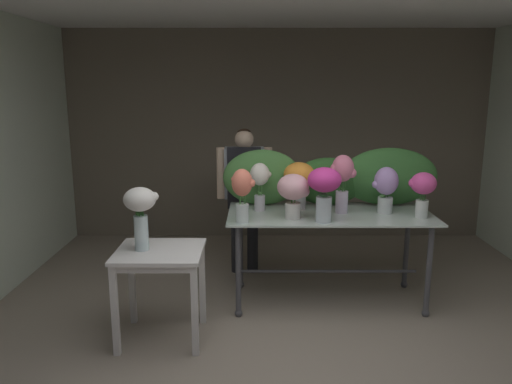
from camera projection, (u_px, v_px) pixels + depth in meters
ground_plane at (283, 287)px, 5.16m from camera, size 8.24×8.24×0.00m
wall_back at (276, 136)px, 6.70m from camera, size 5.66×0.12×2.75m
display_table_glass at (328, 227)px, 4.69m from camera, size 1.89×0.87×0.88m
side_table_white at (159, 262)px, 4.00m from camera, size 0.69×0.62×0.76m
florist at (244, 185)px, 5.39m from camera, size 0.60×0.24×1.59m
foliage_backdrop at (335, 178)px, 4.91m from camera, size 2.11×0.30×0.57m
vase_lilac_dahlias at (385, 187)px, 4.60m from camera, size 0.25×0.22×0.43m
vase_ivory_snapdragons at (259, 181)px, 4.68m from camera, size 0.20×0.18×0.45m
vase_blush_carnations at (293, 191)px, 4.41m from camera, size 0.29×0.28×0.40m
vase_magenta_lilies at (323, 187)px, 4.28m from camera, size 0.29×0.29×0.48m
vase_coral_stock at (241, 191)px, 4.27m from camera, size 0.21×0.18×0.47m
vase_rosy_anemones at (342, 177)px, 4.58m from camera, size 0.24×0.20×0.54m
vase_fuchsia_tulips at (422, 189)px, 4.43m from camera, size 0.24×0.23×0.41m
vase_sunset_freesia at (298, 179)px, 4.74m from camera, size 0.31×0.30×0.45m
vase_white_roses_tall at (140, 210)px, 3.91m from camera, size 0.27×0.25×0.51m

